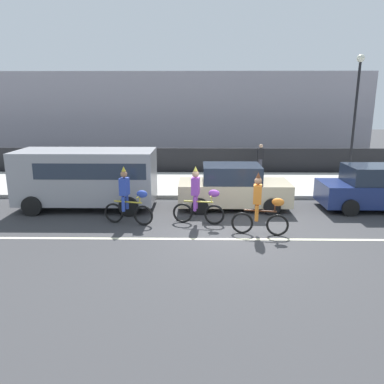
{
  "coord_description": "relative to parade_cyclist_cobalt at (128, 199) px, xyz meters",
  "views": [
    {
      "loc": [
        -1.22,
        -10.82,
        4.01
      ],
      "look_at": [
        -1.4,
        1.2,
        1.0
      ],
      "focal_mm": 35.0,
      "sensor_mm": 36.0,
      "label": 1
    }
  ],
  "objects": [
    {
      "name": "parked_car_beige",
      "position": [
        3.58,
        1.95,
        -0.06
      ],
      "size": [
        4.1,
        1.92,
        1.64
      ],
      "color": "beige",
      "rests_on": "ground"
    },
    {
      "name": "parked_van_grey",
      "position": [
        -1.79,
        1.87,
        0.44
      ],
      "size": [
        5.0,
        2.22,
        2.18
      ],
      "color": "#99999E",
      "rests_on": "ground"
    },
    {
      "name": "fence_line",
      "position": [
        3.46,
        8.57,
        -0.14
      ],
      "size": [
        40.0,
        0.08,
        1.4
      ],
      "primitive_type": "cube",
      "color": "black",
      "rests_on": "ground"
    },
    {
      "name": "pedestrian_onlooker",
      "position": [
        5.47,
        7.38,
        0.17
      ],
      "size": [
        0.32,
        0.2,
        1.62
      ],
      "color": "#33333D",
      "rests_on": "sidewalk_curb"
    },
    {
      "name": "building_backdrop",
      "position": [
        -0.38,
        17.17,
        2.02
      ],
      "size": [
        28.0,
        8.0,
        5.71
      ],
      "primitive_type": "cube",
      "color": "#99939E",
      "rests_on": "ground"
    },
    {
      "name": "ground_plane",
      "position": [
        3.46,
        -0.83,
        -0.84
      ],
      "size": [
        80.0,
        80.0,
        0.0
      ],
      "primitive_type": "plane",
      "color": "#38383A"
    },
    {
      "name": "parade_cyclist_orange",
      "position": [
        4.14,
        -0.93,
        0.0
      ],
      "size": [
        1.7,
        0.53,
        1.92
      ],
      "color": "black",
      "rests_on": "ground"
    },
    {
      "name": "parade_cyclist_purple",
      "position": [
        2.29,
        0.08,
        0.0
      ],
      "size": [
        1.71,
        0.53,
        1.92
      ],
      "color": "black",
      "rests_on": "ground"
    },
    {
      "name": "parked_car_navy",
      "position": [
        8.84,
        1.85,
        -0.06
      ],
      "size": [
        4.1,
        1.92,
        1.64
      ],
      "color": "navy",
      "rests_on": "ground"
    },
    {
      "name": "street_lamp_post",
      "position": [
        9.83,
        6.84,
        3.15
      ],
      "size": [
        0.36,
        0.36,
        5.86
      ],
      "color": "black",
      "rests_on": "sidewalk_curb"
    },
    {
      "name": "parade_cyclist_cobalt",
      "position": [
        0.0,
        0.0,
        0.0
      ],
      "size": [
        1.68,
        0.6,
        1.92
      ],
      "color": "black",
      "rests_on": "ground"
    },
    {
      "name": "sidewalk_curb",
      "position": [
        3.46,
        5.67,
        -0.77
      ],
      "size": [
        60.0,
        5.0,
        0.15
      ],
      "primitive_type": "cube",
      "color": "#ADAAA3",
      "rests_on": "ground"
    },
    {
      "name": "road_centre_line",
      "position": [
        3.46,
        -1.33,
        -0.84
      ],
      "size": [
        36.0,
        0.14,
        0.01
      ],
      "primitive_type": "cube",
      "color": "beige",
      "rests_on": "ground"
    }
  ]
}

